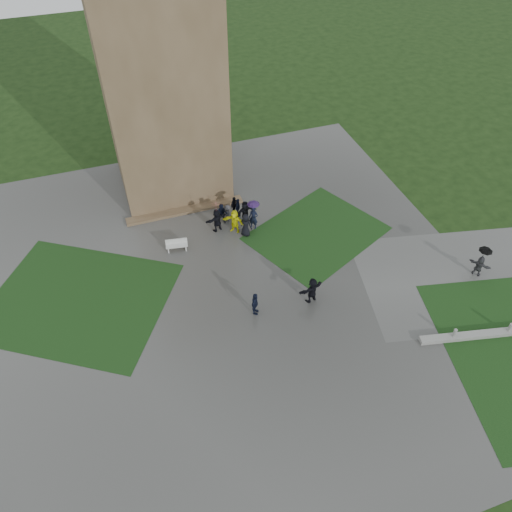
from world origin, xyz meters
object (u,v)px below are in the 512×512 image
object	(u,v)px
pedestrian_near	(312,290)
bench	(177,245)
pedestrian_mid	(255,304)
pedestrian_path	(481,262)
tower	(159,74)

from	to	relation	value
pedestrian_near	bench	bearing A→B (deg)	-61.47
pedestrian_mid	pedestrian_near	world-z (taller)	pedestrian_near
pedestrian_path	pedestrian_near	bearing A→B (deg)	172.70
pedestrian_mid	bench	bearing A→B (deg)	57.32
bench	pedestrian_path	distance (m)	20.46
bench	pedestrian_path	xyz separation A→B (m)	(18.43, -8.84, 0.70)
bench	pedestrian_path	size ratio (longest dim) A/B	0.66
tower	bench	bearing A→B (deg)	-100.21
bench	pedestrian_near	xyz separation A→B (m)	(7.05, -7.38, 0.49)
tower	pedestrian_mid	xyz separation A→B (m)	(1.82, -15.62, -8.13)
pedestrian_path	tower	bearing A→B (deg)	134.45
bench	pedestrian_path	bearing A→B (deg)	-16.56
tower	bench	xyz separation A→B (m)	(-1.51, -8.41, -8.53)
tower	pedestrian_path	xyz separation A→B (m)	(16.92, -17.24, -7.82)
pedestrian_near	pedestrian_path	bearing A→B (deg)	157.53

